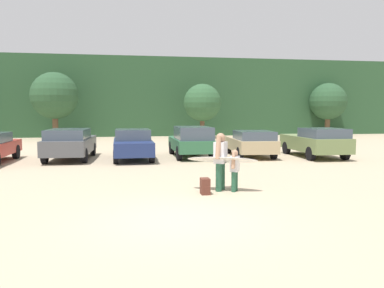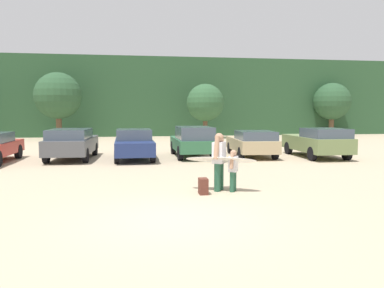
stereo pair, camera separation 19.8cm
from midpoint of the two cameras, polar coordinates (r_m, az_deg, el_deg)
The scene contains 14 objects.
ground_plane at distance 8.45m, azimuth -2.01°, elevation -11.07°, with size 120.00×120.00×0.00m, color tan.
hillside_ridge at distance 41.06m, azimuth -7.66°, elevation 6.69°, with size 108.00×12.00×7.20m, color #284C2D.
tree_center at distance 33.00m, azimuth -19.04°, elevation 6.73°, with size 3.76×3.76×5.41m.
tree_center_right at distance 32.67m, azimuth 2.16°, elevation 6.11°, with size 3.16×3.16×4.59m.
tree_ridge_back at distance 38.93m, azimuth 20.14°, elevation 5.91°, with size 3.47×3.47×4.94m.
parked_car_dark_gray at distance 19.27m, azimuth -17.10°, elevation 0.17°, with size 2.10×4.53×1.48m.
parked_car_navy at distance 18.63m, azimuth -8.26°, elevation 0.02°, with size 1.87×4.11×1.44m.
parked_car_forest_green at distance 19.26m, azimuth 0.41°, elevation 0.46°, with size 1.83×4.20×1.55m.
parked_car_tan at distance 19.78m, azimuth 9.17°, elevation 0.20°, with size 2.11×4.29×1.34m.
parked_car_olive_green at distance 20.25m, azimuth 18.38°, elevation 0.32°, with size 2.00×4.35×1.49m.
person_adult at distance 11.26m, azimuth 4.52°, elevation -2.11°, with size 0.49×0.66×1.69m.
person_child at distance 11.21m, azimuth 6.62°, elevation -3.54°, with size 0.36×0.51×1.21m.
surfboard_white at distance 11.19m, azimuth 4.76°, elevation -2.35°, with size 2.13×1.30×0.28m.
backpack_dropped at distance 10.84m, azimuth 2.20°, elevation -6.26°, with size 0.24×0.34×0.45m.
Camera 2 is at (-0.88, -8.08, 2.34)m, focal length 36.05 mm.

